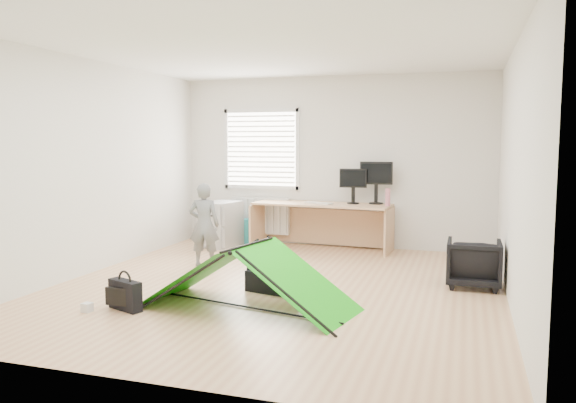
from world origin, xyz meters
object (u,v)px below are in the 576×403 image
(kite, at_px, (248,277))
(duffel_bag, at_px, (271,281))
(filing_cabinet, at_px, (221,224))
(thermos, at_px, (388,197))
(storage_crate, at_px, (477,256))
(monitor_left, at_px, (353,191))
(desk, at_px, (322,226))
(office_chair, at_px, (474,263))
(person, at_px, (204,225))
(laptop_bag, at_px, (125,295))
(monitor_right, at_px, (376,189))

(kite, distance_m, duffel_bag, 0.71)
(filing_cabinet, relative_size, thermos, 2.74)
(filing_cabinet, distance_m, storage_crate, 3.92)
(kite, bearing_deg, monitor_left, 95.14)
(desk, xyz_separation_m, office_chair, (2.23, -1.69, -0.08))
(person, height_order, storage_crate, person)
(person, height_order, kite, person)
(filing_cabinet, bearing_deg, desk, 21.87)
(kite, distance_m, laptop_bag, 1.23)
(monitor_left, bearing_deg, person, -141.54)
(monitor_left, distance_m, storage_crate, 2.07)
(monitor_right, distance_m, storage_crate, 1.83)
(thermos, bearing_deg, monitor_left, 164.88)
(monitor_left, distance_m, duffel_bag, 2.82)
(storage_crate, bearing_deg, desk, 167.72)
(filing_cabinet, height_order, storage_crate, filing_cabinet)
(kite, bearing_deg, duffel_bag, 101.10)
(monitor_left, xyz_separation_m, person, (-1.69, -1.70, -0.36))
(storage_crate, height_order, duffel_bag, storage_crate)
(office_chair, relative_size, kite, 0.29)
(storage_crate, bearing_deg, person, -162.31)
(thermos, bearing_deg, person, -145.26)
(filing_cabinet, relative_size, person, 0.64)
(filing_cabinet, relative_size, kite, 0.34)
(desk, height_order, duffel_bag, desk)
(kite, height_order, duffel_bag, kite)
(desk, xyz_separation_m, kite, (0.08, -3.27, -0.04))
(monitor_right, xyz_separation_m, storage_crate, (1.48, -0.67, -0.83))
(thermos, height_order, person, person)
(monitor_right, height_order, storage_crate, monitor_right)
(filing_cabinet, bearing_deg, duffel_bag, -40.49)
(filing_cabinet, relative_size, monitor_left, 1.74)
(office_chair, bearing_deg, duffel_bag, 22.91)
(person, relative_size, laptop_bag, 2.82)
(kite, distance_m, storage_crate, 3.56)
(office_chair, bearing_deg, thermos, -53.25)
(monitor_left, bearing_deg, laptop_bag, -119.10)
(monitor_right, bearing_deg, duffel_bag, -103.54)
(monitor_right, distance_m, laptop_bag, 4.36)
(desk, relative_size, filing_cabinet, 2.95)
(duffel_bag, bearing_deg, person, 155.88)
(filing_cabinet, relative_size, office_chair, 1.18)
(desk, xyz_separation_m, monitor_left, (0.48, 0.08, 0.56))
(desk, bearing_deg, thermos, 0.56)
(desk, relative_size, monitor_left, 5.13)
(desk, distance_m, laptop_bag, 3.84)
(monitor_left, height_order, storage_crate, monitor_left)
(laptop_bag, bearing_deg, office_chair, 51.98)
(monitor_right, height_order, thermos, monitor_right)
(thermos, xyz_separation_m, laptop_bag, (-2.10, -3.61, -0.70))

